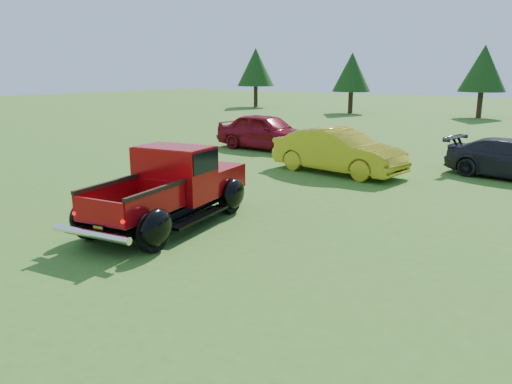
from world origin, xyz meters
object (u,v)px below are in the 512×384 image
object	(u,v)px
tree_mid_left	(483,68)
pickup_truck	(176,186)
show_car_red	(266,132)
show_car_yellow	(338,151)
tree_west	(352,72)
tree_far_west	(256,67)

from	to	relation	value
tree_mid_left	pickup_truck	bearing A→B (deg)	-88.27
tree_mid_left	pickup_truck	world-z (taller)	tree_mid_left
show_car_red	show_car_yellow	world-z (taller)	show_car_red
tree_mid_left	show_car_red	distance (m)	21.29
tree_mid_left	tree_west	bearing A→B (deg)	-167.47
tree_west	show_car_red	size ratio (longest dim) A/B	1.04
tree_far_west	tree_mid_left	size ratio (longest dim) A/B	1.04
tree_west	show_car_red	bearing A→B (deg)	-73.72
pickup_truck	show_car_red	world-z (taller)	pickup_truck
tree_far_west	pickup_truck	distance (m)	35.62
tree_far_west	tree_west	world-z (taller)	tree_far_west
tree_far_west	tree_mid_left	bearing A→B (deg)	3.01
tree_far_west	show_car_red	size ratio (longest dim) A/B	1.17
tree_west	tree_mid_left	world-z (taller)	tree_mid_left
pickup_truck	show_car_yellow	bearing A→B (deg)	76.87
tree_far_west	show_car_red	distance (m)	25.33
tree_far_west	show_car_yellow	xyz separation A→B (m)	(20.28, -22.48, -2.80)
tree_mid_left	show_car_red	xyz separation A→B (m)	(-3.50, -20.84, -2.63)
tree_west	show_car_red	xyz separation A→B (m)	(5.50, -18.84, -2.35)
tree_far_west	tree_west	xyz separation A→B (m)	(10.00, -1.00, -0.41)
tree_mid_left	pickup_truck	distance (m)	30.53
pickup_truck	tree_far_west	bearing A→B (deg)	113.93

